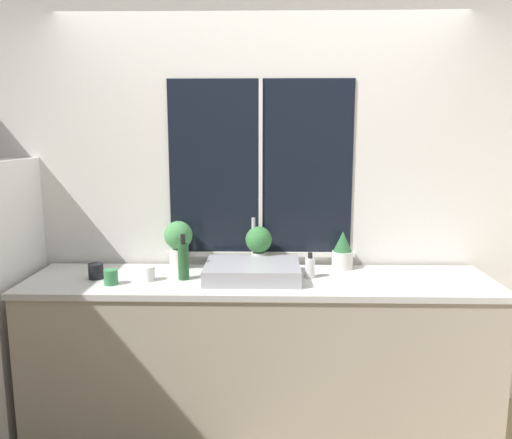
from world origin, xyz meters
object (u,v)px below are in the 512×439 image
at_px(sink, 252,271).
at_px(potted_plant_right, 342,251).
at_px(potted_plant_center, 259,243).
at_px(mug_black, 96,271).
at_px(potted_plant_left, 179,240).
at_px(soap_bottle, 310,267).
at_px(mug_green, 111,277).
at_px(mug_white, 149,273).
at_px(bottle_tall, 183,261).

distance_m(sink, potted_plant_right, 0.60).
xyz_separation_m(potted_plant_center, mug_black, (-0.94, -0.26, -0.12)).
bearing_deg(potted_plant_left, potted_plant_center, 0.00).
distance_m(sink, mug_black, 0.91).
xyz_separation_m(sink, potted_plant_center, (0.03, 0.23, 0.11)).
bearing_deg(soap_bottle, sink, -176.22).
relative_size(mug_green, mug_black, 0.95).
relative_size(potted_plant_center, soap_bottle, 1.77).
distance_m(mug_white, mug_black, 0.32).
distance_m(potted_plant_right, mug_black, 1.49).
bearing_deg(mug_green, potted_plant_right, 15.19).
bearing_deg(soap_bottle, potted_plant_right, 43.17).
bearing_deg(mug_green, potted_plant_left, 48.81).
xyz_separation_m(potted_plant_left, potted_plant_center, (0.50, 0.00, -0.01)).
xyz_separation_m(soap_bottle, mug_white, (-0.93, -0.08, -0.02)).
xyz_separation_m(sink, potted_plant_right, (0.56, 0.23, 0.07)).
height_order(sink, bottle_tall, sink).
xyz_separation_m(potted_plant_right, soap_bottle, (-0.22, -0.21, -0.05)).
xyz_separation_m(soap_bottle, mug_green, (-1.13, -0.16, -0.02)).
bearing_deg(mug_white, potted_plant_left, 66.01).
bearing_deg(soap_bottle, potted_plant_left, 165.69).
bearing_deg(mug_green, mug_white, 22.72).
bearing_deg(potted_plant_center, mug_white, -155.67).
bearing_deg(mug_white, potted_plant_center, 24.33).
xyz_separation_m(sink, mug_green, (-0.79, -0.14, -0.00)).
bearing_deg(mug_black, mug_white, -5.16).
xyz_separation_m(potted_plant_left, mug_green, (-0.32, -0.37, -0.13)).
bearing_deg(bottle_tall, mug_black, -179.88).
bearing_deg(potted_plant_left, bottle_tall, -74.36).
bearing_deg(mug_black, sink, 1.76).
relative_size(bottle_tall, mug_green, 3.15).
bearing_deg(mug_black, potted_plant_center, 15.18).
xyz_separation_m(sink, mug_white, (-0.60, -0.06, -0.00)).
height_order(potted_plant_left, potted_plant_center, potted_plant_left).
distance_m(potted_plant_center, bottle_tall, 0.50).
relative_size(mug_white, mug_black, 0.92).
bearing_deg(bottle_tall, sink, 3.86).
height_order(potted_plant_center, bottle_tall, bottle_tall).
bearing_deg(mug_white, sink, 5.41).
xyz_separation_m(mug_green, mug_black, (-0.12, 0.11, 0.00)).
relative_size(sink, mug_white, 6.69).
relative_size(potted_plant_left, potted_plant_right, 1.26).
xyz_separation_m(potted_plant_right, bottle_tall, (-0.95, -0.25, 0.00)).
bearing_deg(soap_bottle, mug_white, -175.18).
relative_size(potted_plant_center, potted_plant_right, 1.12).
bearing_deg(potted_plant_right, potted_plant_left, -180.00).
bearing_deg(potted_plant_right, potted_plant_center, -180.00).
height_order(potted_plant_left, mug_black, potted_plant_left).
bearing_deg(potted_plant_center, sink, -98.23).
height_order(potted_plant_left, soap_bottle, potted_plant_left).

